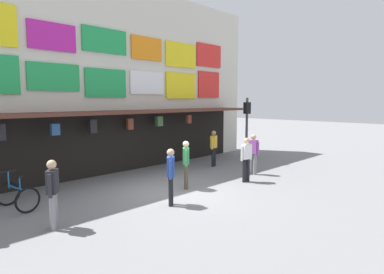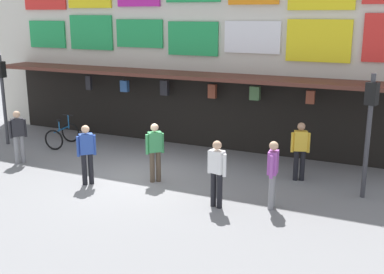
# 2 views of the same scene
# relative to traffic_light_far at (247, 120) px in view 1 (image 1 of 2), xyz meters

# --- Properties ---
(ground_plane) EXTENTS (80.00, 80.00, 0.00)m
(ground_plane) POSITION_rel_traffic_light_far_xyz_m (-6.09, -1.27, -2.14)
(ground_plane) COLOR slate
(shopfront) EXTENTS (18.00, 2.60, 8.00)m
(shopfront) POSITION_rel_traffic_light_far_xyz_m (-6.09, 3.29, 1.82)
(shopfront) COLOR beige
(shopfront) RESTS_ON ground
(traffic_light_far) EXTENTS (0.34, 0.35, 3.20)m
(traffic_light_far) POSITION_rel_traffic_light_far_xyz_m (0.00, 0.00, 0.00)
(traffic_light_far) COLOR #38383D
(traffic_light_far) RESTS_ON ground
(bicycle_parked) EXTENTS (0.89, 1.26, 1.05)m
(bicycle_parked) POSITION_rel_traffic_light_far_xyz_m (-10.28, 0.65, -1.75)
(bicycle_parked) COLOR black
(bicycle_parked) RESTS_ON ground
(pedestrian_in_red) EXTENTS (0.51, 0.33, 1.68)m
(pedestrian_in_red) POSITION_rel_traffic_light_far_xyz_m (-1.80, 0.58, -1.19)
(pedestrian_in_red) COLOR black
(pedestrian_in_red) RESTS_ON ground
(pedestrian_in_blue) EXTENTS (0.41, 0.41, 1.68)m
(pedestrian_in_blue) POSITION_rel_traffic_light_far_xyz_m (-5.42, -1.25, -1.19)
(pedestrian_in_blue) COLOR brown
(pedestrian_in_blue) RESTS_ON ground
(pedestrian_in_black) EXTENTS (0.52, 0.29, 1.68)m
(pedestrian_in_black) POSITION_rel_traffic_light_far_xyz_m (-3.18, -2.21, -1.19)
(pedestrian_in_black) COLOR black
(pedestrian_in_black) RESTS_ON ground
(pedestrian_in_white) EXTENTS (0.26, 0.53, 1.68)m
(pedestrian_in_white) POSITION_rel_traffic_light_far_xyz_m (-1.95, -1.69, -1.19)
(pedestrian_in_white) COLOR gray
(pedestrian_in_white) RESTS_ON ground
(pedestrian_in_purple) EXTENTS (0.41, 0.41, 1.68)m
(pedestrian_in_purple) POSITION_rel_traffic_light_far_xyz_m (-7.02, -2.22, -1.19)
(pedestrian_in_purple) COLOR black
(pedestrian_in_purple) RESTS_ON ground
(pedestrian_in_yellow) EXTENTS (0.39, 0.44, 1.68)m
(pedestrian_in_yellow) POSITION_rel_traffic_light_far_xyz_m (-10.16, -1.53, -1.19)
(pedestrian_in_yellow) COLOR gray
(pedestrian_in_yellow) RESTS_ON ground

